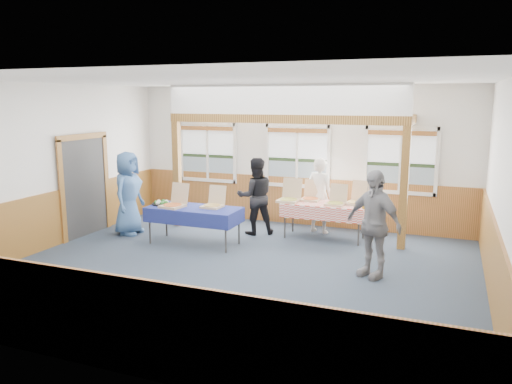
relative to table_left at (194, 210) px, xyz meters
The scene contains 31 objects.
floor 1.94m from the table_left, 37.47° to the right, with size 8.00×8.00×0.00m, color #262F3D.
ceiling 3.08m from the table_left, 37.47° to the right, with size 8.00×8.00×0.00m, color white.
wall_back 2.94m from the table_left, 59.20° to the left, with size 8.00×8.00×0.00m, color silver.
wall_front 4.90m from the table_left, 72.70° to the right, with size 8.00×8.00×0.00m, color silver.
wall_left 2.93m from the table_left, 156.86° to the right, with size 8.00×8.00×0.00m, color silver.
wall_right 5.61m from the table_left, 11.42° to the right, with size 8.00×8.00×0.00m, color silver.
wainscot_back 2.78m from the table_left, 58.94° to the left, with size 7.98×0.05×1.10m, color brown.
wainscot_front 4.79m from the table_left, 72.61° to the right, with size 7.98×0.05×1.10m, color brown.
wainscot_left 2.77m from the table_left, 156.65° to the right, with size 0.05×6.98×1.10m, color brown.
wainscot_right 5.52m from the table_left, 11.48° to the right, with size 0.05×6.98×1.10m, color brown.
cased_opening 2.56m from the table_left, behind, with size 0.06×1.30×2.10m, color #303030.
window_left 2.70m from the table_left, 110.20° to the left, with size 1.56×0.10×1.46m.
window_mid 2.93m from the table_left, 58.75° to the left, with size 1.56×0.10×1.46m.
window_right 4.52m from the table_left, 32.30° to the left, with size 1.56×0.10×1.46m.
post_left 1.68m from the table_left, 131.62° to the left, with size 0.15×0.15×2.40m, color #573513.
post_right 4.14m from the table_left, 17.00° to the left, with size 0.15×0.15×2.40m, color #573513.
cross_beam 2.59m from the table_left, 40.02° to the left, with size 5.15×0.18×0.18m, color #573513.
table_left is the anchor object (origin of this frame).
table_right 2.71m from the table_left, 30.22° to the left, with size 1.75×0.81×0.76m.
pizza_box_a 0.43m from the table_left, 164.82° to the right, with size 0.48×0.56×0.46m.
pizza_box_b 0.41m from the table_left, 24.76° to the left, with size 0.39×0.47×0.41m.
pizza_box_c 2.04m from the table_left, 38.51° to the left, with size 0.43×0.53×0.47m.
pizza_box_d 2.53m from the table_left, 38.01° to the left, with size 0.39×0.47×0.42m.
pizza_box_e 2.90m from the table_left, 26.35° to the left, with size 0.41×0.48×0.41m.
pizza_box_f 3.36m from the table_left, 26.67° to the left, with size 0.51×0.59×0.46m.
veggie_tray 0.76m from the table_left, behind, with size 0.39×0.39×0.09m.
drink_glass 3.38m from the table_left, 19.24° to the left, with size 0.07×0.07×0.15m, color olive.
woman_white 2.79m from the table_left, 40.51° to the left, with size 0.60×0.40×1.66m, color silver.
woman_black 1.47m from the table_left, 54.08° to the left, with size 0.81×0.63×1.67m, color black.
man_blue 1.71m from the table_left, behind, with size 0.88×0.57×1.80m, color #3C6297.
person_grey 3.68m from the table_left, ahead, with size 1.05×0.44×1.79m, color gray.
Camera 1 is at (3.30, -7.53, 2.90)m, focal length 35.00 mm.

